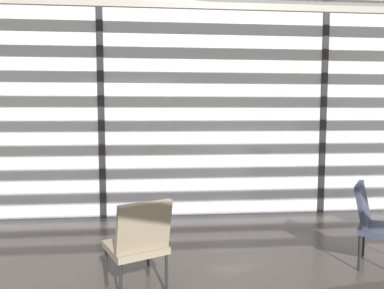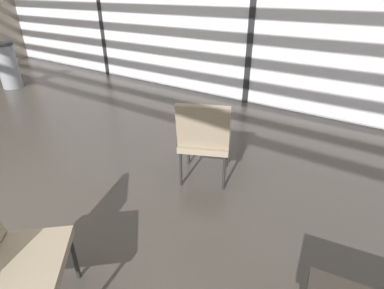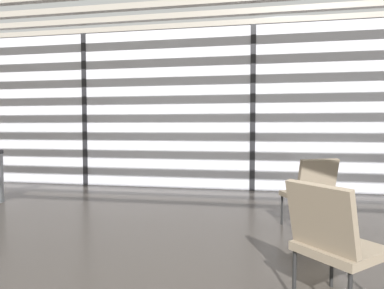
{
  "view_description": "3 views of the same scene",
  "coord_description": "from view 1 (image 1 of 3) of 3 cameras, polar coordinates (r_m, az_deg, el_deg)",
  "views": [
    {
      "loc": [
        0.89,
        -0.39,
        1.61
      ],
      "look_at": [
        1.6,
        7.58,
        0.91
      ],
      "focal_mm": 33.51,
      "sensor_mm": 36.0,
      "label": 1
    },
    {
      "loc": [
        2.03,
        0.54,
        1.74
      ],
      "look_at": [
        0.86,
        2.26,
        0.65
      ],
      "focal_mm": 27.85,
      "sensor_mm": 36.0,
      "label": 2
    },
    {
      "loc": [
        0.01,
        -1.45,
        1.23
      ],
      "look_at": [
        -0.74,
        2.67,
        1.01
      ],
      "focal_mm": 31.49,
      "sensor_mm": 36.0,
      "label": 3
    }
  ],
  "objects": [
    {
      "name": "lounge_chair_2",
      "position": [
        4.29,
        27.17,
        -10.65
      ],
      "size": [
        0.71,
        0.7,
        0.87
      ],
      "rotation": [
        0.0,
        0.0,
        0.94
      ],
      "color": "#33384C",
      "rests_on": "ground"
    },
    {
      "name": "lounge_chair_3",
      "position": [
        3.3,
        -8.46,
        -14.81
      ],
      "size": [
        0.65,
        0.68,
        0.87
      ],
      "rotation": [
        0.0,
        0.0,
        3.57
      ],
      "color": "#7F705B",
      "rests_on": "ground"
    },
    {
      "name": "window_mullion_2",
      "position": [
        6.17,
        20.0,
        4.56
      ],
      "size": [
        0.1,
        0.12,
        3.19
      ],
      "primitive_type": "cube",
      "color": "black",
      "rests_on": "ground"
    },
    {
      "name": "window_mullion_1",
      "position": [
        5.66,
        -14.17,
        4.7
      ],
      "size": [
        0.1,
        0.12,
        3.19
      ],
      "primitive_type": "cube",
      "color": "black",
      "rests_on": "ground"
    },
    {
      "name": "parked_airplane",
      "position": [
        9.76,
        -7.62,
        8.78
      ],
      "size": [
        13.38,
        4.52,
        4.52
      ],
      "color": "silver",
      "rests_on": "ground"
    },
    {
      "name": "glass_curtain_wall",
      "position": [
        5.66,
        -14.17,
        4.7
      ],
      "size": [
        14.0,
        0.08,
        3.19
      ],
      "primitive_type": "cube",
      "color": "silver",
      "rests_on": "ground"
    }
  ]
}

